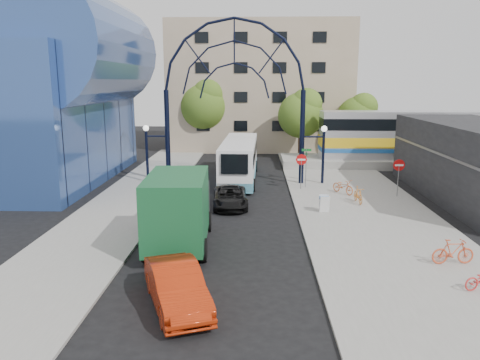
{
  "coord_description": "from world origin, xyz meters",
  "views": [
    {
      "loc": [
        1.55,
        -20.54,
        7.61
      ],
      "look_at": [
        0.67,
        6.0,
        1.99
      ],
      "focal_mm": 35.0,
      "sensor_mm": 36.0,
      "label": 1
    }
  ],
  "objects_px": {
    "tree_north_c": "(359,115)",
    "red_sedan": "(177,286)",
    "green_truck": "(180,208)",
    "bike_far_b": "(453,252)",
    "tree_north_a": "(302,113)",
    "street_name_sign": "(306,160)",
    "bike_near_b": "(358,195)",
    "city_bus": "(239,159)",
    "stop_sign": "(301,163)",
    "train_car": "(461,135)",
    "gateway_arch": "(234,68)",
    "black_suv": "(230,197)",
    "do_not_enter_sign": "(399,169)",
    "bike_near_a": "(343,186)",
    "tree_north_b": "(205,104)",
    "sandwich_board": "(324,202)"
  },
  "relations": [
    {
      "from": "train_car",
      "to": "city_bus",
      "type": "xyz_separation_m",
      "value": [
        -19.7,
        -6.32,
        -1.29
      ]
    },
    {
      "from": "street_name_sign",
      "to": "bike_near_b",
      "type": "xyz_separation_m",
      "value": [
        2.83,
        -4.42,
        -1.5
      ]
    },
    {
      "from": "gateway_arch",
      "to": "green_truck",
      "type": "height_order",
      "value": "gateway_arch"
    },
    {
      "from": "tree_north_a",
      "to": "black_suv",
      "type": "bearing_deg",
      "value": -108.22
    },
    {
      "from": "tree_north_c",
      "to": "stop_sign",
      "type": "bearing_deg",
      "value": -114.69
    },
    {
      "from": "train_car",
      "to": "red_sedan",
      "type": "distance_m",
      "value": 34.94
    },
    {
      "from": "street_name_sign",
      "to": "tree_north_a",
      "type": "distance_m",
      "value": 13.59
    },
    {
      "from": "tree_north_c",
      "to": "red_sedan",
      "type": "height_order",
      "value": "tree_north_c"
    },
    {
      "from": "bike_far_b",
      "to": "gateway_arch",
      "type": "bearing_deg",
      "value": 26.67
    },
    {
      "from": "do_not_enter_sign",
      "to": "tree_north_c",
      "type": "height_order",
      "value": "tree_north_c"
    },
    {
      "from": "stop_sign",
      "to": "green_truck",
      "type": "xyz_separation_m",
      "value": [
        -6.78,
        -11.48,
        -0.23
      ]
    },
    {
      "from": "gateway_arch",
      "to": "bike_near_b",
      "type": "xyz_separation_m",
      "value": [
        8.03,
        -5.82,
        -7.93
      ]
    },
    {
      "from": "train_car",
      "to": "sandwich_board",
      "type": "bearing_deg",
      "value": -131.95
    },
    {
      "from": "sandwich_board",
      "to": "black_suv",
      "type": "xyz_separation_m",
      "value": [
        -5.58,
        1.42,
        -0.12
      ]
    },
    {
      "from": "gateway_arch",
      "to": "tree_north_a",
      "type": "bearing_deg",
      "value": 62.83
    },
    {
      "from": "sandwich_board",
      "to": "bike_near_b",
      "type": "bearing_deg",
      "value": 42.19
    },
    {
      "from": "tree_north_a",
      "to": "bike_near_a",
      "type": "distance_m",
      "value": 15.82
    },
    {
      "from": "tree_north_a",
      "to": "tree_north_b",
      "type": "height_order",
      "value": "tree_north_b"
    },
    {
      "from": "street_name_sign",
      "to": "black_suv",
      "type": "xyz_separation_m",
      "value": [
        -5.18,
        -5.21,
        -1.51
      ]
    },
    {
      "from": "street_name_sign",
      "to": "tree_north_b",
      "type": "relative_size",
      "value": 0.35
    },
    {
      "from": "do_not_enter_sign",
      "to": "tree_north_a",
      "type": "distance_m",
      "value": 16.86
    },
    {
      "from": "green_truck",
      "to": "sandwich_board",
      "type": "bearing_deg",
      "value": 32.87
    },
    {
      "from": "tree_north_b",
      "to": "black_suv",
      "type": "relative_size",
      "value": 1.79
    },
    {
      "from": "street_name_sign",
      "to": "bike_near_b",
      "type": "bearing_deg",
      "value": -57.44
    },
    {
      "from": "stop_sign",
      "to": "tree_north_a",
      "type": "bearing_deg",
      "value": 84.58
    },
    {
      "from": "bike_near_a",
      "to": "bike_near_b",
      "type": "xyz_separation_m",
      "value": [
        0.48,
        -2.51,
        0.01
      ]
    },
    {
      "from": "city_bus",
      "to": "bike_near_a",
      "type": "xyz_separation_m",
      "value": [
        7.24,
        -5.0,
        -1.0
      ]
    },
    {
      "from": "street_name_sign",
      "to": "tree_north_b",
      "type": "xyz_separation_m",
      "value": [
        -9.08,
        17.33,
        3.14
      ]
    },
    {
      "from": "green_truck",
      "to": "bike_far_b",
      "type": "height_order",
      "value": "green_truck"
    },
    {
      "from": "green_truck",
      "to": "do_not_enter_sign",
      "type": "bearing_deg",
      "value": 33.26
    },
    {
      "from": "gateway_arch",
      "to": "black_suv",
      "type": "distance_m",
      "value": 10.33
    },
    {
      "from": "tree_north_a",
      "to": "green_truck",
      "type": "bearing_deg",
      "value": -107.69
    },
    {
      "from": "city_bus",
      "to": "bike_far_b",
      "type": "height_order",
      "value": "city_bus"
    },
    {
      "from": "street_name_sign",
      "to": "bike_near_a",
      "type": "xyz_separation_m",
      "value": [
        2.34,
        -1.92,
        -1.51
      ]
    },
    {
      "from": "tree_north_a",
      "to": "tree_north_b",
      "type": "relative_size",
      "value": 0.88
    },
    {
      "from": "tree_north_a",
      "to": "red_sedan",
      "type": "height_order",
      "value": "tree_north_a"
    },
    {
      "from": "train_car",
      "to": "bike_near_b",
      "type": "bearing_deg",
      "value": -130.9
    },
    {
      "from": "street_name_sign",
      "to": "tree_north_c",
      "type": "xyz_separation_m",
      "value": [
        6.92,
        15.33,
        2.15
      ]
    },
    {
      "from": "black_suv",
      "to": "tree_north_b",
      "type": "bearing_deg",
      "value": 95.61
    },
    {
      "from": "street_name_sign",
      "to": "city_bus",
      "type": "bearing_deg",
      "value": 147.83
    },
    {
      "from": "do_not_enter_sign",
      "to": "street_name_sign",
      "type": "relative_size",
      "value": 0.89
    },
    {
      "from": "tree_north_c",
      "to": "bike_near_a",
      "type": "distance_m",
      "value": 18.21
    },
    {
      "from": "city_bus",
      "to": "bike_near_b",
      "type": "distance_m",
      "value": 10.81
    },
    {
      "from": "green_truck",
      "to": "street_name_sign",
      "type": "bearing_deg",
      "value": 56.39
    },
    {
      "from": "stop_sign",
      "to": "street_name_sign",
      "type": "relative_size",
      "value": 0.89
    },
    {
      "from": "red_sedan",
      "to": "bike_near_a",
      "type": "height_order",
      "value": "red_sedan"
    },
    {
      "from": "street_name_sign",
      "to": "bike_far_b",
      "type": "bearing_deg",
      "value": -72.26
    },
    {
      "from": "city_bus",
      "to": "green_truck",
      "type": "relative_size",
      "value": 1.59
    },
    {
      "from": "train_car",
      "to": "bike_far_b",
      "type": "height_order",
      "value": "train_car"
    },
    {
      "from": "gateway_arch",
      "to": "city_bus",
      "type": "height_order",
      "value": "gateway_arch"
    }
  ]
}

